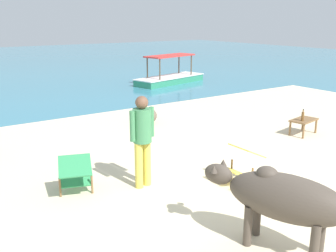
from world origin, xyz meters
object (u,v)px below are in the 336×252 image
Objects in this scene: deck_chair_far at (240,162)px; person_standing at (142,135)px; cow at (282,198)px; boat_green at (170,77)px; low_bench_table at (304,122)px; bottle at (303,116)px; deck_chair_near at (75,173)px.

deck_chair_far is 0.48× the size of person_standing.
boat_green reaches higher than cow.
low_bench_table is 2.79× the size of bottle.
low_bench_table is 6.10m from deck_chair_near.
deck_chair_near is 2.88m from deck_chair_far.
deck_chair_near is at bearing 5.42° from cow.
bottle is 4.88m from person_standing.
boat_green reaches higher than low_bench_table.
low_bench_table is at bearing -69.95° from deck_chair_near.
person_standing is at bearing 174.68° from low_bench_table.
boat_green is at bearing -50.55° from cow.
boat_green reaches higher than deck_chair_near.
deck_chair_far is at bearing -52.77° from cow.
bottle is 0.38× the size of deck_chair_far.
cow is 5.50m from low_bench_table.
cow is at bearing 58.73° from deck_chair_far.
boat_green reaches higher than deck_chair_far.
person_standing reaches higher than low_bench_table.
bottle is 0.33× the size of deck_chair_near.
cow reaches higher than deck_chair_far.
cow is 13.48m from boat_green.
deck_chair_far is at bearing -127.75° from person_standing.
person_standing is (-4.84, -0.36, 0.43)m from bottle.
low_bench_table is at bearing 24.15° from bottle.
deck_chair_near is at bearing -179.96° from bottle.
person_standing is at bearing -88.85° from deck_chair_near.
boat_green is (5.36, 10.03, -0.13)m from deck_chair_far.
deck_chair_far is (-3.47, -1.27, 0.05)m from low_bench_table.
cow is at bearing 47.99° from boat_green.
bottle is at bearing -94.99° from person_standing.
bottle is (-0.16, -0.07, 0.18)m from low_bench_table.
boat_green is at bearing -118.64° from deck_chair_far.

